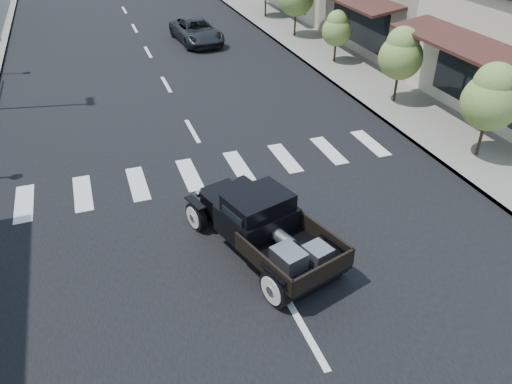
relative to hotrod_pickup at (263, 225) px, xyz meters
name	(u,v)px	position (x,y,z in m)	size (l,w,h in m)	color
ground	(257,246)	(-0.08, 0.22, -0.79)	(120.00, 120.00, 0.00)	black
road	(155,64)	(-0.08, 15.22, -0.78)	(14.00, 80.00, 0.02)	black
road_markings	(176,101)	(-0.08, 10.22, -0.79)	(12.00, 60.00, 0.06)	silver
sidewalk_right	(312,46)	(8.42, 15.22, -0.72)	(3.00, 80.00, 0.15)	gray
storefront_mid	(445,2)	(14.92, 13.22, 1.46)	(10.00, 9.00, 4.50)	gray
small_tree_a	(487,113)	(8.22, 2.13, 0.83)	(1.77, 1.77, 2.96)	olive
small_tree_b	(399,66)	(8.22, 7.01, 0.77)	(1.70, 1.70, 2.83)	olive
small_tree_c	(336,37)	(8.22, 12.29, 0.52)	(1.39, 1.39, 2.32)	olive
small_tree_d	(296,5)	(8.22, 17.19, 0.98)	(1.95, 1.95, 3.25)	olive
hotrod_pickup	(263,225)	(0.00, 0.00, 0.00)	(2.14, 4.58, 1.59)	black
second_car	(196,31)	(2.77, 18.11, -0.18)	(2.04, 4.42, 1.23)	black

